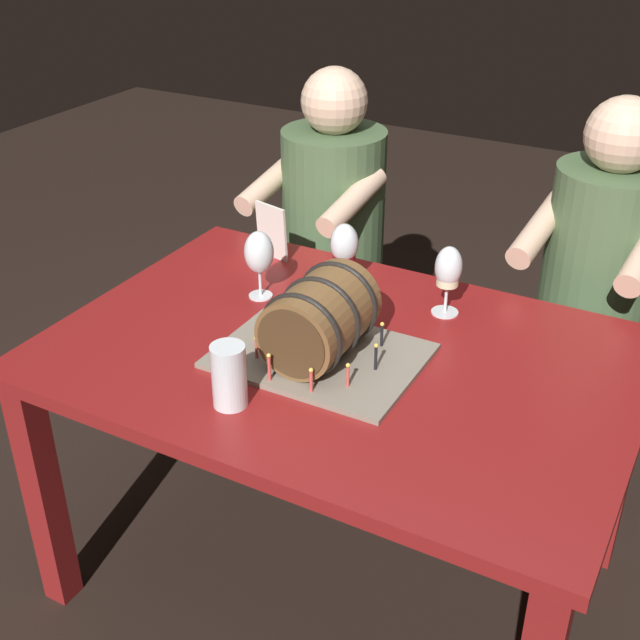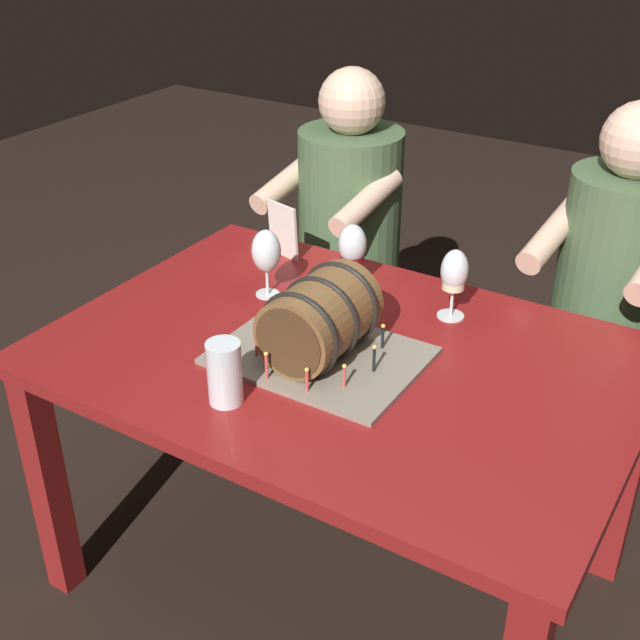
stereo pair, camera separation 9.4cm
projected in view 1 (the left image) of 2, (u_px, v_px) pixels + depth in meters
The scene contains 10 objects.
ground_plane at pixel (338, 574), 2.28m from camera, with size 8.00×8.00×0.00m, color black.
dining_table at pixel (340, 387), 1.97m from camera, with size 1.35×0.94×0.72m.
barrel_cake at pixel (320, 324), 1.85m from camera, with size 0.46×0.34×0.21m.
wine_glass_empty at pixel (259, 253), 2.10m from camera, with size 0.08×0.08×0.18m.
wine_glass_white at pixel (448, 271), 2.02m from camera, with size 0.07×0.07×0.18m.
wine_glass_red at pixel (344, 246), 2.15m from camera, with size 0.07×0.07×0.18m.
beer_pint at pixel (229, 378), 1.71m from camera, with size 0.07×0.07×0.14m.
menu_card at pixel (272, 231), 2.33m from camera, with size 0.11×0.01×0.16m, color silver.
person_seated_left at pixel (332, 258), 2.78m from camera, with size 0.40×0.48×1.18m.
person_seated_right at pixel (589, 318), 2.43m from camera, with size 0.38×0.48×1.19m.
Camera 1 is at (0.74, -1.46, 1.74)m, focal length 46.39 mm.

